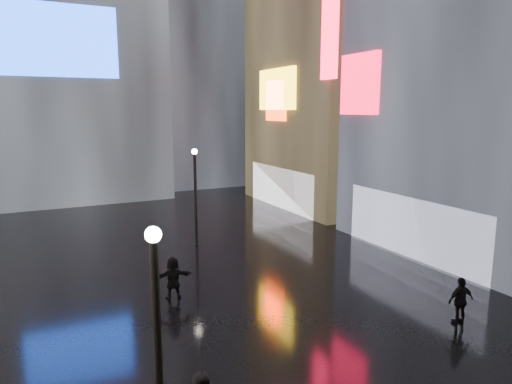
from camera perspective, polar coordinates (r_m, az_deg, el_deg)
ground at (r=21.06m, az=-9.94°, el=-9.95°), size 140.00×140.00×0.00m
building_right_far at (r=36.71m, az=10.45°, el=20.71°), size 10.28×12.00×28.00m
tower_flank_right at (r=48.28m, az=-9.22°, el=21.84°), size 12.00×12.00×34.00m
lamp_near at (r=9.09m, az=-12.19°, el=-18.12°), size 0.30×0.30×5.20m
lamp_far at (r=24.48m, az=-7.58°, el=0.11°), size 0.30×0.30×5.20m
pedestrian_3 at (r=17.40m, az=24.22°, el=-12.28°), size 1.02×0.57×1.65m
pedestrian_5 at (r=18.14m, az=-10.32°, el=-10.54°), size 1.59×0.67×1.67m
umbrella_2 at (r=10.52m, az=-6.98°, el=-19.53°), size 1.04×1.02×0.88m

